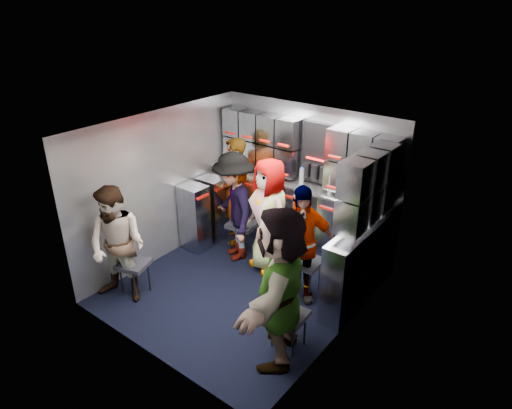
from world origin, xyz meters
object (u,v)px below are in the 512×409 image
Objects in this scene: attendant_standing at (234,192)px; jump_seat_near_left at (133,266)px; jump_seat_mid_right at (306,263)px; attendant_arc_b at (234,207)px; jump_seat_near_right at (289,316)px; attendant_arc_d at (299,244)px; attendant_arc_e at (280,287)px; attendant_arc_c at (269,216)px; jump_seat_mid_left at (243,226)px; attendant_arc_a at (118,246)px; jump_seat_center at (277,239)px.

jump_seat_near_left is at bearing -45.70° from attendant_standing.
jump_seat_mid_right is 0.29× the size of attendant_arc_b.
jump_seat_near_right is 1.97m from attendant_arc_b.
attendant_arc_e is (0.39, -0.95, 0.10)m from attendant_arc_d.
attendant_arc_c is at bearing 42.13° from attendant_arc_b.
jump_seat_near_right is at bearing -37.03° from jump_seat_mid_left.
attendant_arc_a is 2.11m from attendant_arc_e.
attendant_arc_c is at bearing -90.00° from jump_seat_center.
attendant_arc_c is (0.55, -0.11, 0.38)m from jump_seat_mid_left.
jump_seat_center is at bearing 103.32° from attendant_arc_d.
attendant_arc_d is (0.69, -0.52, 0.40)m from jump_seat_center.
attendant_arc_d is at bearing 34.00° from jump_seat_near_left.
attendant_arc_a is at bearing 178.42° from attendant_arc_d.
jump_seat_near_right is at bearing -102.92° from attendant_arc_d.
jump_seat_center is 0.26× the size of attendant_arc_e.
jump_seat_near_left is 0.26× the size of attendant_arc_e.
attendant_arc_c is 0.92× the size of attendant_arc_e.
attendant_standing is 0.94× the size of attendant_arc_e.
attendant_arc_a is at bearing -101.07° from attendant_arc_c.
jump_seat_near_right is 0.27× the size of attendant_arc_b.
attendant_arc_e reaches higher than attendant_arc_b.
jump_seat_near_right is (1.08, -1.29, 0.02)m from jump_seat_center.
attendant_arc_c is 0.77m from attendant_arc_d.
attendant_arc_b reaches higher than jump_seat_mid_right.
jump_seat_center is at bearing 6.94° from jump_seat_mid_left.
jump_seat_near_left is 0.99× the size of jump_seat_center.
jump_seat_near_left is 1.66m from jump_seat_mid_left.
jump_seat_mid_right is (1.69, 1.32, 0.03)m from jump_seat_near_left.
jump_seat_mid_left is at bearing 142.97° from jump_seat_near_right.
attendant_arc_d reaches higher than jump_seat_mid_left.
attendant_arc_e is at bearing -8.38° from attendant_arc_a.
jump_seat_mid_left is at bearing -154.32° from attendant_arc_e.
attendant_arc_b is at bearing 72.25° from jump_seat_near_left.
jump_seat_mid_right is at bearing -26.36° from jump_seat_center.
jump_seat_near_left is at bearing 174.43° from attendant_arc_d.
jump_seat_near_right is 2.41m from attendant_standing.
jump_seat_near_right is at bearing 10.09° from jump_seat_near_left.
jump_seat_mid_right is 2.29m from attendant_arc_a.
jump_seat_mid_right is 0.27× the size of attendant_arc_e.
attendant_arc_b reaches higher than jump_seat_near_right.
attendant_arc_e is (1.62, -1.23, 0.08)m from attendant_arc_b.
attendant_standing is (-1.92, 1.40, 0.43)m from jump_seat_near_right.
attendant_arc_a reaches higher than jump_seat_mid_left.
attendant_arc_b is at bearing -0.22° from attendant_standing.
attendant_standing reaches higher than jump_seat_mid_left.
attendant_standing is at bearing 66.99° from attendant_arc_a.
jump_seat_mid_right is 0.81m from attendant_arc_c.
attendant_arc_e is (-0.00, -0.18, 0.48)m from jump_seat_near_right.
jump_seat_near_right is at bearing -25.94° from attendant_arc_c.
attendant_arc_d is (1.69, 1.14, 0.38)m from jump_seat_near_left.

